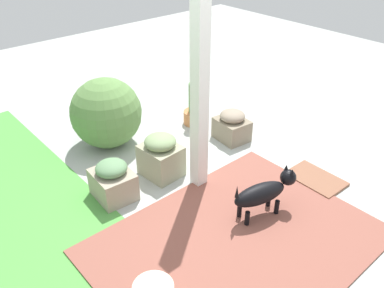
{
  "coord_description": "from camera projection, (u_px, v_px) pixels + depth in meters",
  "views": [
    {
      "loc": [
        -2.4,
        2.43,
        2.59
      ],
      "look_at": [
        0.39,
        -0.01,
        0.33
      ],
      "focal_mm": 37.98,
      "sensor_mm": 36.0,
      "label": 1
    }
  ],
  "objects": [
    {
      "name": "ground_plane",
      "position": [
        216.0,
        186.0,
        4.26
      ],
      "size": [
        12.0,
        12.0,
        0.0
      ],
      "primitive_type": "plane",
      "color": "#A7ACA7"
    },
    {
      "name": "brick_path",
      "position": [
        237.0,
        242.0,
        3.55
      ],
      "size": [
        1.8,
        2.4,
        0.02
      ],
      "primitive_type": "cube",
      "color": "brown",
      "rests_on": "ground"
    },
    {
      "name": "porch_pillar",
      "position": [
        200.0,
        86.0,
        3.73
      ],
      "size": [
        0.13,
        0.13,
        2.21
      ],
      "primitive_type": "cube",
      "color": "white",
      "rests_on": "ground"
    },
    {
      "name": "stone_planter_nearest",
      "position": [
        232.0,
        126.0,
        4.99
      ],
      "size": [
        0.43,
        0.37,
        0.39
      ],
      "color": "gray",
      "rests_on": "ground"
    },
    {
      "name": "stone_planter_mid",
      "position": [
        161.0,
        156.0,
        4.33
      ],
      "size": [
        0.43,
        0.38,
        0.48
      ],
      "color": "gray",
      "rests_on": "ground"
    },
    {
      "name": "stone_planter_far",
      "position": [
        113.0,
        181.0,
        4.01
      ],
      "size": [
        0.44,
        0.38,
        0.42
      ],
      "color": "gray",
      "rests_on": "ground"
    },
    {
      "name": "round_shrub",
      "position": [
        106.0,
        113.0,
        4.77
      ],
      "size": [
        0.84,
        0.84,
        0.84
      ],
      "primitive_type": "sphere",
      "color": "#5B8445",
      "rests_on": "ground"
    },
    {
      "name": "terracotta_pot_tall",
      "position": [
        195.0,
        109.0,
        5.34
      ],
      "size": [
        0.3,
        0.3,
        0.57
      ],
      "color": "#C37745",
      "rests_on": "ground"
    },
    {
      "name": "dog",
      "position": [
        264.0,
        192.0,
        3.74
      ],
      "size": [
        0.3,
        0.67,
        0.46
      ],
      "color": "black",
      "rests_on": "ground"
    },
    {
      "name": "doormat",
      "position": [
        316.0,
        179.0,
        4.34
      ],
      "size": [
        0.59,
        0.4,
        0.03
      ],
      "primitive_type": "cube",
      "rotation": [
        0.0,
        0.0,
        -0.02
      ],
      "color": "brown",
      "rests_on": "ground"
    }
  ]
}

